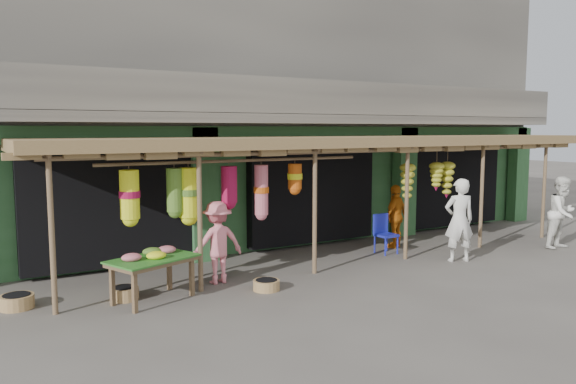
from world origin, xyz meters
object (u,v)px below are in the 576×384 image
blue_chair (384,231)px  person_vendor (396,216)px  person_right (563,213)px  flower_table (152,260)px  person_shopper (217,242)px  person_front (459,220)px

blue_chair → person_vendor: size_ratio=0.59×
person_right → person_vendor: 4.12m
flower_table → blue_chair: (5.91, 0.83, -0.19)m
person_right → person_shopper: person_right is taller
person_front → person_shopper: (-5.36, 1.14, -0.14)m
flower_table → person_vendor: size_ratio=1.06×
flower_table → person_front: bearing=-26.6°
blue_chair → person_front: person_front is taller
blue_chair → person_vendor: person_vendor is taller
blue_chair → person_front: (0.86, -1.53, 0.41)m
person_front → person_shopper: 5.49m
blue_chair → person_shopper: person_shopper is taller
blue_chair → person_vendor: 0.79m
flower_table → person_right: person_right is taller
flower_table → blue_chair: size_ratio=1.80×
blue_chair → person_front: size_ratio=0.50×
blue_chair → person_shopper: 4.52m
person_front → person_vendor: size_ratio=1.18×
flower_table → person_vendor: (6.58, 1.16, 0.08)m
person_front → person_vendor: bearing=-61.8°
blue_chair → person_shopper: bearing=-175.8°
person_shopper → person_vendor: bearing=-172.1°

